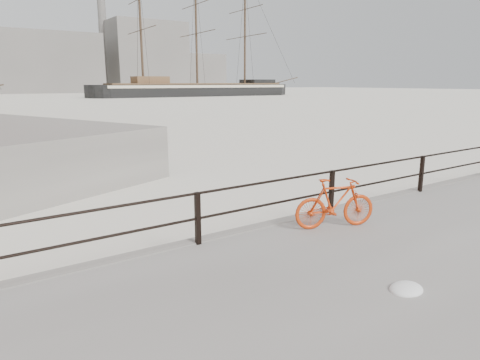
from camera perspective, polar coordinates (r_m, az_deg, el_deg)
ground at (r=10.40m, az=11.28°, el=-5.92°), size 400.00×400.00×0.00m
guardrail at (r=10.06m, az=12.10°, el=-1.55°), size 28.00×0.10×1.00m
bicycle at (r=9.04m, az=12.58°, el=-3.03°), size 1.73×0.85×1.05m
barque_black at (r=104.90m, az=-5.67°, el=11.07°), size 59.36×22.76×33.09m
industrial_west at (r=149.41m, az=-24.64°, el=13.99°), size 32.00×18.00×18.00m
industrial_mid at (r=164.26m, az=-12.55°, el=15.67°), size 26.00×20.00×24.00m
industrial_east at (r=178.47m, az=-6.04°, el=14.05°), size 20.00×16.00×14.00m
smokestack at (r=165.39m, az=-17.83°, el=18.84°), size 2.80×2.80×44.00m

